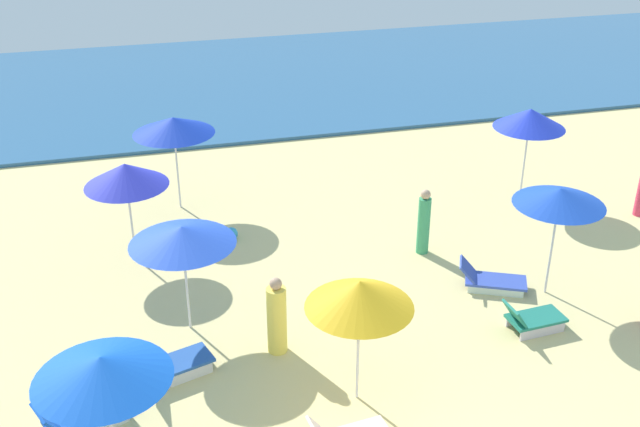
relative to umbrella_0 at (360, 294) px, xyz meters
name	(u,v)px	position (x,y,z in m)	size (l,w,h in m)	color
ocean	(214,83)	(0.07, 19.55, -2.15)	(60.00, 13.59, 0.12)	#2E5E8B
umbrella_0	(360,294)	(0.00, 0.00, 0.00)	(1.88, 1.88, 2.47)	silver
umbrella_1	(560,197)	(5.10, 2.29, 0.14)	(1.93, 1.93, 2.54)	silver
lounge_chair_1_0	(532,319)	(4.08, 1.08, -1.94)	(1.31, 0.71, 0.71)	silver
lounge_chair_1_1	(490,280)	(3.98, 2.75, -1.98)	(1.62, 1.20, 0.64)	silver
umbrella_2	(173,125)	(-2.32, 8.69, 0.14)	(2.14, 2.14, 2.57)	silver
umbrella_3	(101,368)	(-4.25, -0.68, -0.18)	(2.12, 2.12, 2.23)	silver
lounge_chair_3_0	(81,417)	(-4.80, 0.38, -1.92)	(1.63, 1.21, 0.77)	silver
umbrella_4	(182,235)	(-2.68, 2.96, -0.05)	(2.11, 2.11, 2.35)	silver
lounge_chair_4_0	(170,365)	(-3.21, 1.44, -1.93)	(1.60, 1.03, 0.79)	silver
umbrella_7	(126,175)	(-3.64, 6.15, -0.02)	(1.93, 1.93, 2.47)	silver
umbrella_8	(530,118)	(6.88, 6.82, 0.14)	(1.91, 1.91, 2.62)	silver
beachgoer_2	(277,318)	(-1.10, 1.74, -1.44)	(0.54, 0.54, 1.66)	#F9DD55
beachgoer_4	(424,223)	(3.12, 4.69, -1.41)	(0.37, 0.37, 1.67)	#3D9E68
beach_ball_1	(231,234)	(-1.27, 6.49, -2.05)	(0.33, 0.33, 0.33)	#2E98CA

